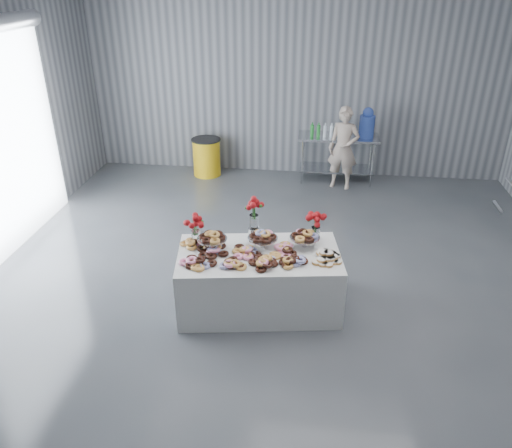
% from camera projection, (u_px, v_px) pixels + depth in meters
% --- Properties ---
extents(ground, '(9.00, 9.00, 0.00)m').
position_uv_depth(ground, '(275.00, 302.00, 6.24)').
color(ground, '#3D4046').
rests_on(ground, ground).
extents(room_walls, '(8.04, 9.04, 4.02)m').
position_uv_depth(room_walls, '(253.00, 87.00, 5.11)').
color(room_walls, gray).
rests_on(room_walls, ground).
extents(display_table, '(2.03, 1.28, 0.75)m').
position_uv_depth(display_table, '(259.00, 280.00, 6.01)').
color(display_table, white).
rests_on(display_table, ground).
extents(prep_table, '(1.50, 0.60, 0.90)m').
position_uv_depth(prep_table, '(337.00, 150.00, 9.47)').
color(prep_table, silver).
rests_on(prep_table, ground).
extents(donut_mounds, '(1.91, 1.07, 0.09)m').
position_uv_depth(donut_mounds, '(258.00, 252.00, 5.77)').
color(donut_mounds, '#D6984E').
rests_on(donut_mounds, display_table).
extents(cake_stand_left, '(0.36, 0.36, 0.17)m').
position_uv_depth(cake_stand_left, '(212.00, 237.00, 5.89)').
color(cake_stand_left, silver).
rests_on(cake_stand_left, display_table).
extents(cake_stand_mid, '(0.36, 0.36, 0.17)m').
position_uv_depth(cake_stand_mid, '(263.00, 237.00, 5.90)').
color(cake_stand_mid, silver).
rests_on(cake_stand_mid, display_table).
extents(cake_stand_right, '(0.36, 0.36, 0.17)m').
position_uv_depth(cake_stand_right, '(305.00, 236.00, 5.92)').
color(cake_stand_right, silver).
rests_on(cake_stand_right, display_table).
extents(danish_pile, '(0.48, 0.48, 0.11)m').
position_uv_depth(danish_pile, '(325.00, 255.00, 5.70)').
color(danish_pile, white).
rests_on(danish_pile, display_table).
extents(bouquet_left, '(0.26, 0.26, 0.42)m').
position_uv_depth(bouquet_left, '(195.00, 222.00, 5.90)').
color(bouquet_left, white).
rests_on(bouquet_left, display_table).
extents(bouquet_right, '(0.26, 0.26, 0.42)m').
position_uv_depth(bouquet_right, '(316.00, 218.00, 5.98)').
color(bouquet_right, white).
rests_on(bouquet_right, display_table).
extents(bouquet_center, '(0.26, 0.26, 0.57)m').
position_uv_depth(bouquet_center, '(254.00, 211.00, 5.97)').
color(bouquet_center, silver).
rests_on(bouquet_center, display_table).
extents(water_jug, '(0.28, 0.28, 0.55)m').
position_uv_depth(water_jug, '(367.00, 124.00, 9.17)').
color(water_jug, blue).
rests_on(water_jug, prep_table).
extents(drink_bottles, '(0.54, 0.08, 0.27)m').
position_uv_depth(drink_bottles, '(322.00, 130.00, 9.23)').
color(drink_bottles, '#268C33').
rests_on(drink_bottles, prep_table).
extents(person, '(0.62, 0.48, 1.52)m').
position_uv_depth(person, '(343.00, 148.00, 9.13)').
color(person, '#CC8C93').
rests_on(person, ground).
extents(trash_barrel, '(0.58, 0.58, 0.74)m').
position_uv_depth(trash_barrel, '(207.00, 157.00, 9.86)').
color(trash_barrel, yellow).
rests_on(trash_barrel, ground).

